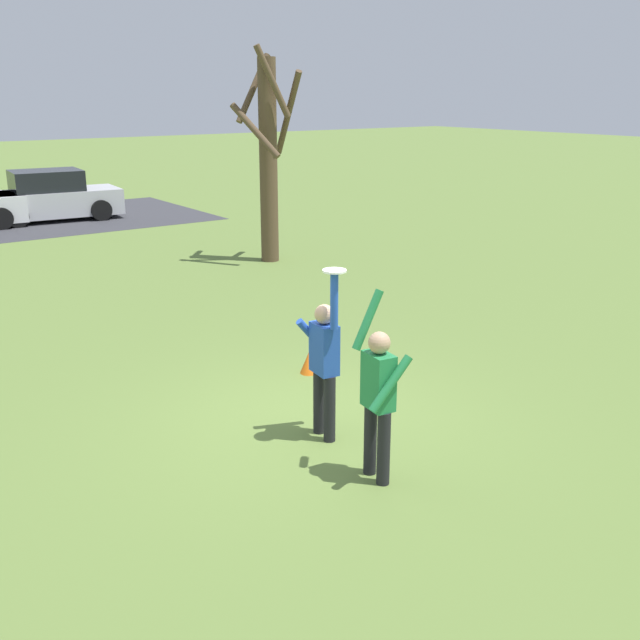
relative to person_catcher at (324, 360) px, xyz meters
The scene contains 7 objects.
ground_plane 1.07m from the person_catcher, 74.50° to the left, with size 120.00×120.00×0.00m, color olive.
person_catcher is the anchor object (origin of this frame).
person_defender 1.15m from the person_catcher, 96.91° to the right, with size 0.49×0.58×2.04m.
frisbee_disc 1.13m from the person_catcher, 96.91° to the right, with size 0.27×0.27×0.02m, color white.
parked_car_silver 18.02m from the person_catcher, 83.21° to the left, with size 4.24×2.31×1.59m.
bare_tree_tall 9.96m from the person_catcher, 61.89° to the left, with size 1.56×1.51×4.99m.
field_cone_orange 2.28m from the person_catcher, 60.33° to the left, with size 0.26×0.26×0.32m, color orange.
Camera 1 is at (-4.89, -7.02, 3.97)m, focal length 41.83 mm.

